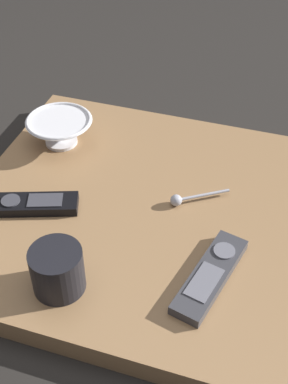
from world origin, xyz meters
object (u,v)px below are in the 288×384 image
(cereal_bowl, at_px, (60,129))
(teaspoon, at_px, (183,199))
(coffee_mug, at_px, (57,270))
(tv_remote_near, at_px, (210,275))
(tv_remote_far, at_px, (35,204))

(cereal_bowl, xyz_separation_m, teaspoon, (-0.11, -0.31, -0.02))
(coffee_mug, height_order, teaspoon, coffee_mug)
(cereal_bowl, distance_m, tv_remote_near, 0.49)
(cereal_bowl, height_order, tv_remote_far, cereal_bowl)
(cereal_bowl, distance_m, tv_remote_far, 0.22)
(tv_remote_far, bearing_deg, cereal_bowl, 10.80)
(coffee_mug, bearing_deg, cereal_bowl, 24.08)
(tv_remote_far, bearing_deg, teaspoon, -69.74)
(coffee_mug, relative_size, tv_remote_near, 0.43)
(teaspoon, distance_m, tv_remote_far, 0.29)
(teaspoon, bearing_deg, cereal_bowl, 70.19)
(coffee_mug, distance_m, tv_remote_far, 0.20)
(coffee_mug, distance_m, teaspoon, 0.30)
(cereal_bowl, xyz_separation_m, tv_remote_far, (-0.21, -0.04, -0.03))
(teaspoon, xyz_separation_m, tv_remote_near, (-0.17, -0.09, -0.00))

